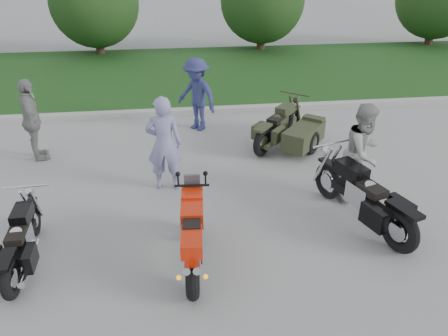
{
  "coord_description": "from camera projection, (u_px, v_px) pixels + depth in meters",
  "views": [
    {
      "loc": [
        -0.12,
        -5.95,
        4.43
      ],
      "look_at": [
        0.76,
        0.96,
        0.8
      ],
      "focal_mm": 35.0,
      "sensor_mm": 36.0,
      "label": 1
    }
  ],
  "objects": [
    {
      "name": "tree_mid_left",
      "position": [
        94.0,
        3.0,
        17.83
      ],
      "size": [
        3.6,
        3.6,
        4.0
      ],
      "color": "#3F2B1C",
      "rests_on": "ground"
    },
    {
      "name": "ground",
      "position": [
        186.0,
        239.0,
        7.3
      ],
      "size": [
        80.0,
        80.0,
        0.0
      ],
      "primitive_type": "plane",
      "color": "#9B9B96",
      "rests_on": "ground"
    },
    {
      "name": "tree_mid_right",
      "position": [
        262.0,
        0.0,
        18.61
      ],
      "size": [
        3.6,
        3.6,
        4.0
      ],
      "color": "#3F2B1C",
      "rests_on": "ground"
    },
    {
      "name": "person_stripe",
      "position": [
        164.0,
        144.0,
        8.41
      ],
      "size": [
        0.74,
        0.53,
        1.92
      ],
      "primitive_type": "imported",
      "rotation": [
        0.0,
        0.0,
        3.03
      ],
      "color": "#8985B4",
      "rests_on": "ground"
    },
    {
      "name": "person_back",
      "position": [
        32.0,
        121.0,
        9.59
      ],
      "size": [
        0.76,
        1.18,
        1.86
      ],
      "primitive_type": "imported",
      "rotation": [
        0.0,
        0.0,
        1.88
      ],
      "color": "gray",
      "rests_on": "ground"
    },
    {
      "name": "cruiser_sidecar",
      "position": [
        292.0,
        133.0,
        10.3
      ],
      "size": [
        1.92,
        2.12,
        0.89
      ],
      "rotation": [
        0.0,
        0.0,
        -0.7
      ],
      "color": "black",
      "rests_on": "ground"
    },
    {
      "name": "grass_strip",
      "position": [
        173.0,
        73.0,
        16.2
      ],
      "size": [
        60.0,
        8.0,
        0.14
      ],
      "primitive_type": "cube",
      "color": "#284F1B",
      "rests_on": "ground"
    },
    {
      "name": "person_denim",
      "position": [
        197.0,
        95.0,
        11.17
      ],
      "size": [
        1.34,
        1.37,
        1.89
      ],
      "primitive_type": "imported",
      "rotation": [
        0.0,
        0.0,
        -0.81
      ],
      "color": "navy",
      "rests_on": "ground"
    },
    {
      "name": "sportbike_red",
      "position": [
        193.0,
        234.0,
        6.47
      ],
      "size": [
        0.42,
        2.03,
        0.96
      ],
      "rotation": [
        0.0,
        0.0,
        -0.07
      ],
      "color": "black",
      "rests_on": "ground"
    },
    {
      "name": "person_grey",
      "position": [
        363.0,
        153.0,
        8.1
      ],
      "size": [
        1.16,
        1.12,
        1.89
      ],
      "primitive_type": "imported",
      "rotation": [
        0.0,
        0.0,
        0.63
      ],
      "color": "#9A9B95",
      "rests_on": "ground"
    },
    {
      "name": "cruiser_left",
      "position": [
        21.0,
        244.0,
        6.53
      ],
      "size": [
        0.38,
        2.07,
        0.8
      ],
      "rotation": [
        0.0,
        0.0,
        0.04
      ],
      "color": "black",
      "rests_on": "ground"
    },
    {
      "name": "curb",
      "position": [
        176.0,
        112.0,
        12.54
      ],
      "size": [
        60.0,
        0.3,
        0.15
      ],
      "primitive_type": "cube",
      "color": "#A7A49D",
      "rests_on": "ground"
    },
    {
      "name": "cruiser_right",
      "position": [
        366.0,
        200.0,
        7.47
      ],
      "size": [
        1.01,
        2.47,
        0.98
      ],
      "rotation": [
        0.0,
        0.0,
        0.32
      ],
      "color": "black",
      "rests_on": "ground"
    }
  ]
}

